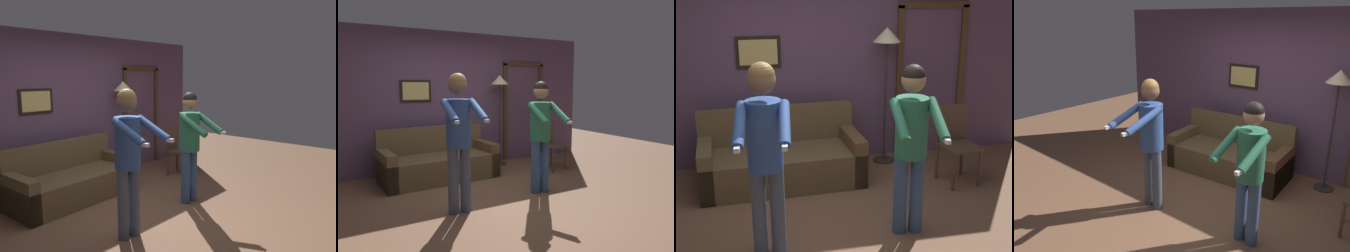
# 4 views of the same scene
# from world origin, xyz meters

# --- Properties ---
(ground_plane) EXTENTS (12.00, 12.00, 0.00)m
(ground_plane) POSITION_xyz_m (0.00, 0.00, 0.00)
(ground_plane) COLOR brown
(back_wall_assembly) EXTENTS (6.40, 0.10, 2.60)m
(back_wall_assembly) POSITION_xyz_m (0.02, 2.05, 1.30)
(back_wall_assembly) COLOR #5D435D
(back_wall_assembly) RESTS_ON ground_plane
(couch) EXTENTS (1.94, 0.94, 0.87)m
(couch) POSITION_xyz_m (-0.34, 1.37, 0.28)
(couch) COLOR brown
(couch) RESTS_ON ground_plane
(torchiere_lamp) EXTENTS (0.36, 0.36, 1.79)m
(torchiere_lamp) POSITION_xyz_m (1.08, 1.76, 1.51)
(torchiere_lamp) COLOR #332D28
(torchiere_lamp) RESTS_ON ground_plane
(person_standing_left) EXTENTS (0.48, 0.73, 1.75)m
(person_standing_left) POSITION_xyz_m (-0.58, -0.22, 1.07)
(person_standing_left) COLOR #424D62
(person_standing_left) RESTS_ON ground_plane
(person_standing_right) EXTENTS (0.47, 0.68, 1.66)m
(person_standing_right) POSITION_xyz_m (0.76, -0.08, 1.00)
(person_standing_right) COLOR #344F77
(person_standing_right) RESTS_ON ground_plane
(dining_chair_distant) EXTENTS (0.48, 0.48, 0.93)m
(dining_chair_distant) POSITION_xyz_m (1.73, 0.98, 0.53)
(dining_chair_distant) COLOR #4C3828
(dining_chair_distant) RESTS_ON ground_plane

